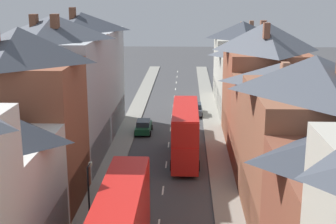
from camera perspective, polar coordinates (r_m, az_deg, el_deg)
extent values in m
cube|color=gray|center=(52.98, -5.37, -3.18)|extent=(2.20, 104.00, 0.14)
cube|color=gray|center=(52.61, 5.73, -3.31)|extent=(2.20, 104.00, 0.14)
cube|color=silver|center=(39.48, -0.62, -9.53)|extent=(0.14, 1.80, 0.01)
cube|color=silver|center=(45.02, -0.23, -6.43)|extent=(0.14, 1.80, 0.01)
cube|color=silver|center=(50.67, 0.07, -4.02)|extent=(0.14, 1.80, 0.01)
cube|color=silver|center=(56.39, 0.31, -2.09)|extent=(0.14, 1.80, 0.01)
cube|color=silver|center=(62.16, 0.50, -0.52)|extent=(0.14, 1.80, 0.01)
cube|color=silver|center=(67.97, 0.67, 0.78)|extent=(0.14, 1.80, 0.01)
cube|color=silver|center=(73.82, 0.80, 1.88)|extent=(0.14, 1.80, 0.01)
cube|color=silver|center=(79.68, 0.92, 2.82)|extent=(0.14, 1.80, 0.01)
cube|color=silver|center=(85.57, 1.02, 3.62)|extent=(0.14, 1.80, 0.01)
cube|color=silver|center=(91.47, 1.10, 4.33)|extent=(0.14, 1.80, 0.01)
cube|color=silver|center=(97.38, 1.18, 4.94)|extent=(0.14, 1.80, 0.01)
cube|color=#935138|center=(36.89, -16.92, -2.74)|extent=(8.00, 7.33, 11.09)
cube|color=maroon|center=(37.14, -10.66, -8.71)|extent=(0.12, 6.75, 3.20)
pyramid|color=#474C56|center=(35.55, -17.73, 7.83)|extent=(8.00, 7.33, 2.55)
cube|color=#ADB2B7|center=(45.29, -13.22, 1.19)|extent=(8.00, 11.14, 11.93)
cube|color=black|center=(45.59, -8.11, -4.18)|extent=(0.12, 10.25, 3.20)
pyramid|color=#474C56|center=(44.26, -13.74, 10.10)|extent=(8.00, 11.14, 2.15)
cube|color=brown|center=(41.70, -13.63, 10.71)|extent=(0.60, 0.90, 1.23)
cube|color=brown|center=(43.73, -16.04, 10.66)|extent=(0.60, 0.90, 1.14)
cube|color=#ADB2B7|center=(56.05, -10.19, 3.79)|extent=(8.00, 11.50, 11.83)
cube|color=maroon|center=(56.29, -6.08, -0.52)|extent=(0.12, 10.58, 3.20)
pyramid|color=#383D47|center=(55.23, -10.51, 10.85)|extent=(8.00, 11.50, 1.98)
cube|color=brown|center=(54.03, -11.55, 11.57)|extent=(0.60, 0.90, 1.58)
cube|color=brown|center=(33.31, 16.73, -5.69)|extent=(8.00, 10.86, 9.85)
cube|color=olive|center=(33.83, 9.71, -11.05)|extent=(0.12, 9.99, 3.20)
pyramid|color=#474C56|center=(31.81, 17.51, 4.62)|extent=(8.00, 10.86, 2.26)
cube|color=brown|center=(42.59, 13.50, -2.01)|extent=(8.00, 8.73, 8.55)
cube|color=maroon|center=(42.82, 8.09, -5.42)|extent=(0.12, 8.03, 3.20)
pyramid|color=#565B66|center=(41.47, 13.91, 4.79)|extent=(8.00, 8.73, 1.69)
cube|color=#99664C|center=(39.40, 14.13, 5.10)|extent=(0.60, 0.90, 1.10)
cube|color=#99664C|center=(39.66, 14.01, 5.05)|extent=(0.60, 0.90, 0.94)
cube|color=#935138|center=(51.88, 11.50, 1.89)|extent=(8.00, 11.13, 10.06)
cube|color=olive|center=(52.24, 7.04, -1.73)|extent=(0.12, 10.24, 3.20)
pyramid|color=#565B66|center=(50.90, 11.87, 9.07)|extent=(8.00, 11.13, 2.97)
cube|color=brown|center=(51.68, 11.53, 10.03)|extent=(0.60, 0.90, 1.56)
cube|color=brown|center=(47.78, 11.91, 9.67)|extent=(0.60, 0.90, 1.56)
cube|color=#BCB7A8|center=(62.62, 9.92, 3.16)|extent=(8.00, 10.63, 8.06)
cube|color=black|center=(62.74, 6.26, 1.03)|extent=(0.12, 9.78, 3.20)
pyramid|color=#565B66|center=(61.85, 10.13, 7.78)|extent=(8.00, 10.63, 2.10)
cube|color=#99664C|center=(64.40, 10.41, 8.56)|extent=(0.60, 0.90, 1.20)
cube|color=#99664C|center=(60.50, 11.48, 8.07)|extent=(0.60, 0.90, 1.04)
cube|color=#BCB7A8|center=(72.01, 8.96, 5.17)|extent=(8.00, 8.82, 9.35)
cube|color=black|center=(72.22, 5.75, 2.82)|extent=(0.12, 8.12, 3.20)
pyramid|color=#383D47|center=(71.32, 9.14, 9.88)|extent=(8.00, 8.82, 2.50)
cube|color=#99664C|center=(72.60, 10.14, 10.41)|extent=(0.60, 0.90, 1.27)
cube|color=#99664C|center=(72.66, 9.05, 10.38)|extent=(0.60, 0.90, 1.07)
cube|color=red|center=(45.86, 2.11, -3.86)|extent=(2.44, 10.80, 2.50)
cube|color=red|center=(45.17, 2.13, -0.97)|extent=(2.44, 10.58, 2.30)
cube|color=red|center=(44.86, 2.15, 0.51)|extent=(2.39, 10.37, 0.10)
cube|color=#28333D|center=(50.91, 2.14, -1.76)|extent=(2.20, 0.10, 1.20)
cube|color=#28333D|center=(50.32, 2.16, 0.75)|extent=(2.20, 0.10, 1.10)
cube|color=#28333D|center=(45.80, 0.62, -3.55)|extent=(0.06, 9.18, 0.90)
cube|color=#28333D|center=(45.16, 0.62, -0.83)|extent=(0.06, 9.18, 0.90)
cube|color=yellow|center=(50.14, 2.17, 1.64)|extent=(1.34, 0.08, 0.32)
cylinder|color=black|center=(49.42, 0.69, -3.90)|extent=(0.30, 1.00, 1.00)
cylinder|color=black|center=(49.41, 3.53, -3.92)|extent=(0.30, 1.00, 1.00)
cylinder|color=black|center=(43.47, 0.45, -6.51)|extent=(0.30, 1.00, 1.00)
cylinder|color=black|center=(43.46, 3.69, -6.54)|extent=(0.30, 1.00, 1.00)
cube|color=red|center=(27.45, -5.73, -11.53)|extent=(2.44, 10.58, 2.30)
cube|color=red|center=(26.95, -5.80, -9.23)|extent=(2.39, 10.37, 0.10)
cube|color=#28333D|center=(33.18, -4.35, -10.92)|extent=(2.20, 0.10, 1.20)
cube|color=#28333D|center=(32.27, -4.43, -7.23)|extent=(2.20, 0.10, 1.10)
cube|color=#28333D|center=(27.59, -8.23, -11.24)|extent=(0.06, 9.18, 0.90)
cube|color=yellow|center=(31.98, -4.46, -5.89)|extent=(1.34, 0.08, 0.32)
cube|color=#4C515B|center=(38.29, -5.42, -9.31)|extent=(1.70, 4.39, 0.70)
cube|color=#28333D|center=(37.83, -5.49, -8.54)|extent=(1.46, 2.20, 0.60)
cylinder|color=black|center=(39.78, -6.38, -8.95)|extent=(0.20, 0.62, 0.62)
cylinder|color=black|center=(39.57, -3.91, -9.02)|extent=(0.20, 0.62, 0.62)
cylinder|color=black|center=(37.33, -7.01, -10.60)|extent=(0.20, 0.62, 0.62)
cylinder|color=black|center=(37.10, -4.37, -10.69)|extent=(0.20, 0.62, 0.62)
cube|color=#4C515B|center=(62.92, 3.36, 0.26)|extent=(1.70, 4.11, 0.71)
cube|color=#28333D|center=(62.56, 3.37, 0.80)|extent=(1.46, 2.05, 0.60)
cylinder|color=black|center=(64.23, 2.58, 0.24)|extent=(0.20, 0.62, 0.62)
cylinder|color=black|center=(64.26, 4.09, 0.22)|extent=(0.20, 0.62, 0.62)
cylinder|color=black|center=(61.76, 2.58, -0.34)|extent=(0.20, 0.62, 0.62)
cylinder|color=black|center=(61.79, 4.16, -0.36)|extent=(0.20, 0.62, 0.62)
cube|color=#144728|center=(54.77, -3.00, -1.91)|extent=(1.70, 4.27, 0.68)
cube|color=#28333D|center=(54.39, -3.02, -1.32)|extent=(1.46, 2.13, 0.60)
cylinder|color=black|center=(56.22, -3.73, -1.85)|extent=(0.20, 0.62, 0.62)
cylinder|color=black|center=(56.06, -2.00, -1.87)|extent=(0.20, 0.62, 0.62)
cylinder|color=black|center=(53.70, -4.02, -2.64)|extent=(0.20, 0.62, 0.62)
cylinder|color=black|center=(53.54, -2.21, -2.67)|extent=(0.20, 0.62, 0.62)
cylinder|color=black|center=(30.79, -9.58, -11.34)|extent=(0.12, 0.12, 5.50)
cylinder|color=black|center=(30.16, -9.62, -6.43)|extent=(0.08, 0.90, 0.08)
cube|color=beige|center=(30.60, -9.44, -6.27)|extent=(0.20, 0.32, 0.20)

